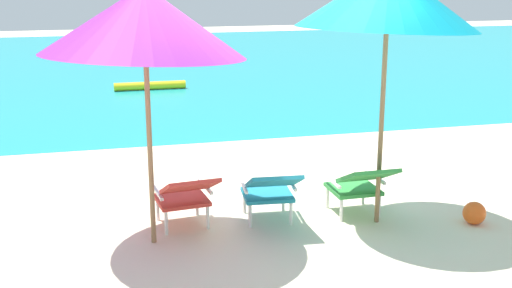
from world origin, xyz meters
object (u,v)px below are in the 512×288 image
at_px(lounge_chair_right, 360,183).
at_px(lounge_chair_left, 186,194).
at_px(lounge_chair_center, 270,189).
at_px(beach_umbrella_left, 144,21).
at_px(swim_buoy, 150,86).
at_px(beach_ball, 474,213).

bearing_deg(lounge_chair_right, lounge_chair_left, 176.28).
bearing_deg(lounge_chair_center, beach_umbrella_left, -173.02).
relative_size(lounge_chair_right, beach_umbrella_left, 0.33).
xyz_separation_m(lounge_chair_left, lounge_chair_right, (1.88, -0.12, 0.00)).
bearing_deg(swim_buoy, beach_ball, -73.49).
bearing_deg(lounge_chair_right, beach_ball, -21.84).
xyz_separation_m(swim_buoy, lounge_chair_center, (0.51, -8.36, 0.31)).
bearing_deg(lounge_chair_center, swim_buoy, 93.47).
bearing_deg(lounge_chair_left, beach_ball, -10.82).
height_order(lounge_chair_right, beach_ball, lounge_chair_right).
bearing_deg(lounge_chair_right, beach_umbrella_left, -177.54).
xyz_separation_m(lounge_chair_left, beach_umbrella_left, (-0.36, -0.22, 1.78)).
distance_m(beach_umbrella_left, beach_ball, 3.96).
bearing_deg(swim_buoy, lounge_chair_center, -86.53).
xyz_separation_m(beach_umbrella_left, beach_ball, (3.37, -0.36, -2.06)).
bearing_deg(lounge_chair_left, swim_buoy, 87.38).
bearing_deg(lounge_chair_center, lounge_chair_left, 175.78).
xyz_separation_m(lounge_chair_right, beach_ball, (1.13, -0.45, -0.28)).
xyz_separation_m(swim_buoy, beach_umbrella_left, (-0.74, -8.51, 2.08)).
distance_m(lounge_chair_left, beach_ball, 3.08).
bearing_deg(lounge_chair_right, lounge_chair_center, 176.73).
xyz_separation_m(lounge_chair_center, beach_umbrella_left, (-1.25, -0.15, 1.78)).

